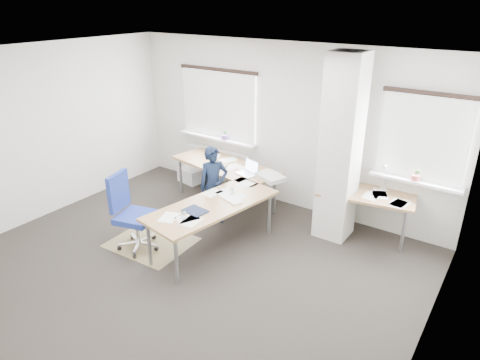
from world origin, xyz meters
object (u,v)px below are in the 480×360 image
Objects in this scene: desk_main at (222,185)px; task_chair at (135,228)px; person at (214,186)px; desk_side at (366,195)px.

desk_main is 2.57× the size of task_chair.
desk_main is 2.29× the size of person.
desk_main is 1.98× the size of desk_side.
task_chair is at bearing -149.72° from desk_side.
person is at bearing -162.17° from desk_main.
task_chair is 0.89× the size of person.
desk_side is at bearing 25.26° from task_chair.
person reaches higher than desk_side.
task_chair reaches higher than desk_main.
task_chair is (-0.63, -1.30, -0.37)m from desk_main.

